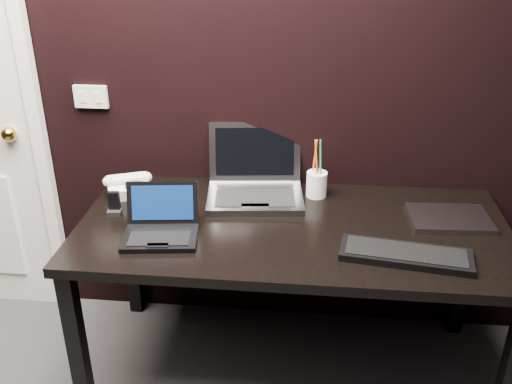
# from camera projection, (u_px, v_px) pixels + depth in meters

# --- Properties ---
(wall_back) EXTENTS (4.00, 0.00, 4.00)m
(wall_back) POSITION_uv_depth(u_px,v_px,m) (229.00, 59.00, 2.39)
(wall_back) COLOR black
(wall_back) RESTS_ON ground
(wall_switch) EXTENTS (0.15, 0.02, 0.10)m
(wall_switch) POSITION_uv_depth(u_px,v_px,m) (91.00, 97.00, 2.52)
(wall_switch) COLOR silver
(wall_switch) RESTS_ON wall_back
(desk) EXTENTS (1.70, 0.80, 0.74)m
(desk) POSITION_uv_depth(u_px,v_px,m) (292.00, 242.00, 2.29)
(desk) COLOR black
(desk) RESTS_ON ground
(netbook) EXTENTS (0.31, 0.28, 0.18)m
(netbook) POSITION_uv_depth(u_px,v_px,m) (161.00, 227.00, 2.16)
(netbook) COLOR black
(netbook) RESTS_ON desk
(silver_laptop) EXTENTS (0.44, 0.41, 0.28)m
(silver_laptop) POSITION_uv_depth(u_px,v_px,m) (255.00, 184.00, 2.46)
(silver_laptop) COLOR gray
(silver_laptop) RESTS_ON desk
(ext_keyboard) EXTENTS (0.48, 0.22, 0.03)m
(ext_keyboard) POSITION_uv_depth(u_px,v_px,m) (406.00, 255.00, 2.03)
(ext_keyboard) COLOR black
(ext_keyboard) RESTS_ON desk
(closed_laptop) EXTENTS (0.33, 0.24, 0.02)m
(closed_laptop) POSITION_uv_depth(u_px,v_px,m) (449.00, 218.00, 2.28)
(closed_laptop) COLOR #9A999E
(closed_laptop) RESTS_ON desk
(desk_phone) EXTENTS (0.22, 0.21, 0.10)m
(desk_phone) POSITION_uv_depth(u_px,v_px,m) (128.00, 186.00, 2.49)
(desk_phone) COLOR white
(desk_phone) RESTS_ON desk
(mobile_phone) EXTENTS (0.06, 0.05, 0.10)m
(mobile_phone) POSITION_uv_depth(u_px,v_px,m) (114.00, 206.00, 2.32)
(mobile_phone) COLOR black
(mobile_phone) RESTS_ON desk
(pen_cup) EXTENTS (0.09, 0.09, 0.26)m
(pen_cup) POSITION_uv_depth(u_px,v_px,m) (317.00, 183.00, 2.46)
(pen_cup) COLOR white
(pen_cup) RESTS_ON desk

